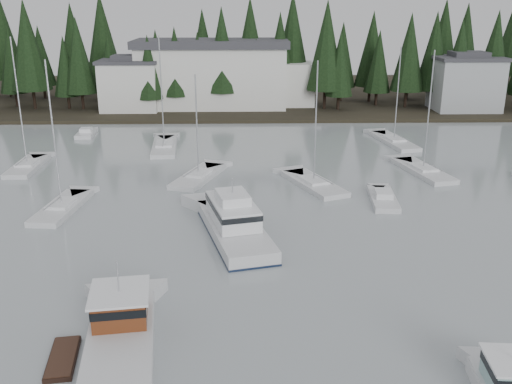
# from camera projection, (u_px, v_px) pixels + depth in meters

# --- Properties ---
(far_shore_land) EXTENTS (240.00, 54.00, 1.00)m
(far_shore_land) POSITION_uv_depth(u_px,v_px,m) (242.00, 95.00, 110.44)
(far_shore_land) COLOR black
(far_shore_land) RESTS_ON ground
(conifer_treeline) EXTENTS (200.00, 22.00, 20.00)m
(conifer_treeline) POSITION_uv_depth(u_px,v_px,m) (242.00, 105.00, 100.01)
(conifer_treeline) COLOR black
(conifer_treeline) RESTS_ON ground
(house_west) EXTENTS (9.54, 7.42, 8.75)m
(house_west) POSITION_uv_depth(u_px,v_px,m) (130.00, 84.00, 91.50)
(house_west) COLOR silver
(house_west) RESTS_ON ground
(house_east_a) EXTENTS (10.60, 8.48, 9.25)m
(house_east_a) POSITION_uv_depth(u_px,v_px,m) (466.00, 82.00, 91.67)
(house_east_a) COLOR #999EA0
(house_east_a) RESTS_ON ground
(harbor_inn) EXTENTS (29.50, 11.50, 10.90)m
(harbor_inn) POSITION_uv_depth(u_px,v_px,m) (224.00, 74.00, 94.64)
(harbor_inn) COLOR silver
(harbor_inn) RESTS_ON ground
(lobster_boat_brown) EXTENTS (6.12, 10.60, 5.06)m
(lobster_boat_brown) POSITION_uv_depth(u_px,v_px,m) (118.00, 341.00, 29.63)
(lobster_boat_brown) COLOR silver
(lobster_boat_brown) RESTS_ON ground
(cabin_cruiser_center) EXTENTS (6.59, 12.63, 5.19)m
(cabin_cruiser_center) POSITION_uv_depth(u_px,v_px,m) (234.00, 226.00, 44.22)
(cabin_cruiser_center) COLOR silver
(cabin_cruiser_center) RESTS_ON ground
(sailboat_0) EXTENTS (2.88, 8.51, 14.45)m
(sailboat_0) POSITION_uv_depth(u_px,v_px,m) (28.00, 168.00, 62.15)
(sailboat_0) COLOR silver
(sailboat_0) RESTS_ON ground
(sailboat_1) EXTENTS (3.52, 8.86, 13.44)m
(sailboat_1) POSITION_uv_depth(u_px,v_px,m) (62.00, 209.00, 49.76)
(sailboat_1) COLOR silver
(sailboat_1) RESTS_ON ground
(sailboat_2) EXTENTS (4.77, 9.79, 13.29)m
(sailboat_2) POSITION_uv_depth(u_px,v_px,m) (423.00, 172.00, 60.54)
(sailboat_2) COLOR silver
(sailboat_2) RESTS_ON ground
(sailboat_3) EXTENTS (3.74, 10.66, 14.10)m
(sailboat_3) POSITION_uv_depth(u_px,v_px,m) (164.00, 148.00, 70.58)
(sailboat_3) COLOR silver
(sailboat_3) RESTS_ON ground
(sailboat_6) EXTENTS (4.48, 10.72, 12.60)m
(sailboat_6) POSITION_uv_depth(u_px,v_px,m) (394.00, 142.00, 73.33)
(sailboat_6) COLOR silver
(sailboat_6) RESTS_ON ground
(sailboat_8) EXTENTS (6.08, 9.47, 12.70)m
(sailboat_8) POSITION_uv_depth(u_px,v_px,m) (314.00, 185.00, 56.25)
(sailboat_8) COLOR silver
(sailboat_8) RESTS_ON ground
(sailboat_9) EXTENTS (5.57, 9.27, 11.15)m
(sailboat_9) POSITION_uv_depth(u_px,v_px,m) (199.00, 178.00, 58.55)
(sailboat_9) COLOR silver
(sailboat_9) RESTS_ON ground
(runabout_1) EXTENTS (2.80, 6.71, 1.42)m
(runabout_1) POSITION_uv_depth(u_px,v_px,m) (383.00, 200.00, 51.88)
(runabout_1) COLOR silver
(runabout_1) RESTS_ON ground
(runabout_3) EXTENTS (2.52, 5.21, 1.42)m
(runabout_3) POSITION_uv_depth(u_px,v_px,m) (86.00, 134.00, 77.34)
(runabout_3) COLOR silver
(runabout_3) RESTS_ON ground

